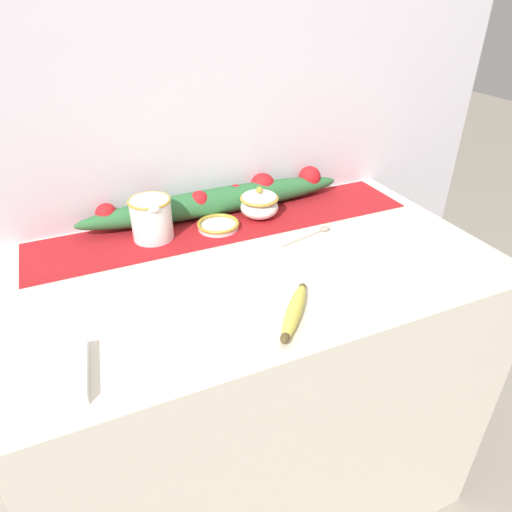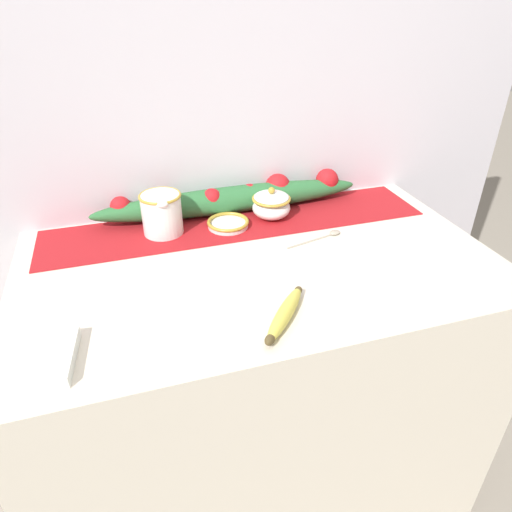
% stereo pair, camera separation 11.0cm
% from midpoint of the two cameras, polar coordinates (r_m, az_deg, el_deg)
% --- Properties ---
extents(ground_plane, '(12.00, 12.00, 0.00)m').
position_cam_midpoint_polar(ground_plane, '(1.85, -1.71, -26.25)').
color(ground_plane, gray).
extents(countertop, '(1.22, 0.71, 0.94)m').
position_cam_midpoint_polar(countertop, '(1.47, -2.00, -16.40)').
color(countertop, beige).
rests_on(countertop, ground_plane).
extents(back_wall, '(2.02, 0.04, 2.40)m').
position_cam_midpoint_polar(back_wall, '(1.40, -8.60, 16.03)').
color(back_wall, silver).
rests_on(back_wall, ground_plane).
extents(table_runner, '(1.13, 0.23, 0.00)m').
position_cam_midpoint_polar(table_runner, '(1.36, -6.01, 3.97)').
color(table_runner, '#A8191E').
rests_on(table_runner, countertop).
extents(cream_pitcher, '(0.12, 0.14, 0.12)m').
position_cam_midpoint_polar(cream_pitcher, '(1.29, -15.36, 4.62)').
color(cream_pitcher, white).
rests_on(cream_pitcher, countertop).
extents(sugar_bowl, '(0.12, 0.12, 0.10)m').
position_cam_midpoint_polar(sugar_bowl, '(1.37, -1.88, 6.43)').
color(sugar_bowl, white).
rests_on(sugar_bowl, countertop).
extents(small_dish, '(0.12, 0.12, 0.02)m').
position_cam_midpoint_polar(small_dish, '(1.33, -7.12, 3.79)').
color(small_dish, white).
rests_on(small_dish, countertop).
extents(banana, '(0.15, 0.17, 0.03)m').
position_cam_midpoint_polar(banana, '(0.98, 1.58, -7.03)').
color(banana, '#DBCC4C').
rests_on(banana, countertop).
extents(spoon, '(0.18, 0.06, 0.01)m').
position_cam_midpoint_polar(spoon, '(1.32, 5.71, 3.13)').
color(spoon, '#A89E89').
rests_on(spoon, countertop).
extents(napkin_stack, '(0.16, 0.16, 0.03)m').
position_cam_midpoint_polar(napkin_stack, '(0.94, -28.00, -13.52)').
color(napkin_stack, white).
rests_on(napkin_stack, countertop).
extents(poinsettia_garland, '(0.83, 0.10, 0.10)m').
position_cam_midpoint_polar(poinsettia_garland, '(1.41, -6.78, 7.01)').
color(poinsettia_garland, '#2D6B38').
rests_on(poinsettia_garland, countertop).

